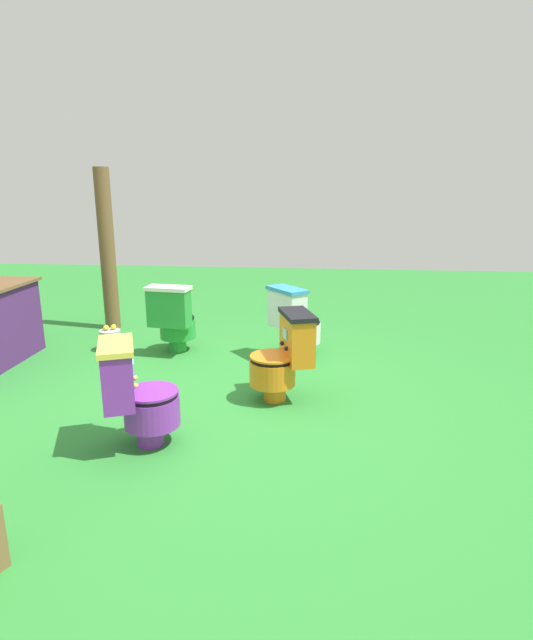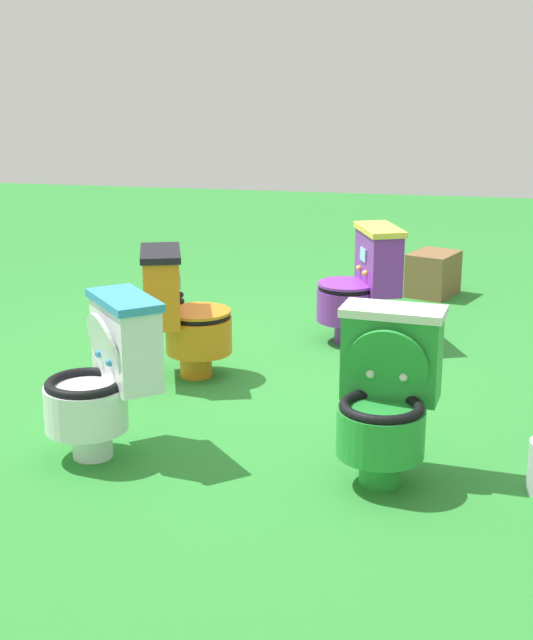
{
  "view_description": "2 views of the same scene",
  "coord_description": "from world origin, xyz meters",
  "views": [
    {
      "loc": [
        -3.68,
        -0.82,
        1.68
      ],
      "look_at": [
        0.76,
        -0.36,
        0.5
      ],
      "focal_mm": 28.26,
      "sensor_mm": 36.0,
      "label": 1
    },
    {
      "loc": [
        4.95,
        0.88,
        1.78
      ],
      "look_at": [
        0.58,
        0.0,
        0.49
      ],
      "focal_mm": 53.02,
      "sensor_mm": 36.0,
      "label": 2
    }
  ],
  "objects": [
    {
      "name": "ground",
      "position": [
        0.0,
        0.0,
        0.0
      ],
      "size": [
        14.0,
        14.0,
        0.0
      ],
      "primitive_type": "plane",
      "color": "#2D8433"
    },
    {
      "name": "wooden_post",
      "position": [
        2.06,
        1.67,
        0.95
      ],
      "size": [
        0.18,
        0.18,
        1.9
      ],
      "primitive_type": "cylinder",
      "color": "brown",
      "rests_on": "ground"
    },
    {
      "name": "toilet_green",
      "position": [
        1.19,
        0.64,
        0.37
      ],
      "size": [
        0.53,
        0.46,
        0.73
      ],
      "rotation": [
        0.0,
        0.0,
        4.6
      ],
      "color": "green",
      "rests_on": "ground"
    },
    {
      "name": "toilet_orange",
      "position": [
        0.13,
        -0.57,
        0.37
      ],
      "size": [
        0.53,
        0.59,
        0.73
      ],
      "rotation": [
        0.0,
        0.0,
        0.31
      ],
      "color": "orange",
      "rests_on": "ground"
    },
    {
      "name": "toilet_purple",
      "position": [
        -0.73,
        0.33,
        0.37
      ],
      "size": [
        0.56,
        0.61,
        0.73
      ],
      "rotation": [
        0.0,
        0.0,
        3.52
      ],
      "color": "purple",
      "rests_on": "ground"
    },
    {
      "name": "toilet_white",
      "position": [
        1.2,
        -0.61,
        0.37
      ],
      "size": [
        0.62,
        0.64,
        0.73
      ],
      "rotation": [
        0.0,
        0.0,
        3.84
      ],
      "color": "white",
      "rests_on": "ground"
    },
    {
      "name": "lemon_bucket",
      "position": [
        1.21,
        1.34,
        0.12
      ],
      "size": [
        0.22,
        0.22,
        0.28
      ],
      "color": "#B7B7BF",
      "rests_on": "ground"
    }
  ]
}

